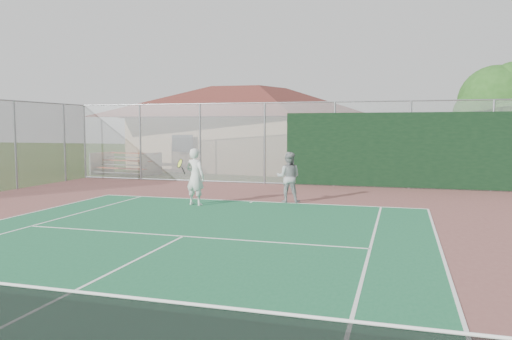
% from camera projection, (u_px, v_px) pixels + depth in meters
% --- Properties ---
extents(back_fence, '(20.08, 0.11, 3.53)m').
position_uv_depth(back_fence, '(337.00, 146.00, 20.62)').
color(back_fence, gray).
rests_on(back_fence, ground).
extents(side_fence_left, '(0.08, 9.00, 3.50)m').
position_uv_depth(side_fence_left, '(15.00, 145.00, 19.71)').
color(side_fence_left, gray).
rests_on(side_fence_left, ground).
extents(clubhouse, '(14.40, 10.73, 5.70)m').
position_uv_depth(clubhouse, '(250.00, 120.00, 29.50)').
color(clubhouse, tan).
rests_on(clubhouse, ground).
extents(bleachers, '(3.18, 2.07, 1.13)m').
position_uv_depth(bleachers, '(126.00, 163.00, 25.87)').
color(bleachers, '#B94A2A').
rests_on(bleachers, ground).
extents(tree, '(3.68, 3.49, 5.14)m').
position_uv_depth(tree, '(499.00, 105.00, 20.81)').
color(tree, '#372314').
rests_on(tree, ground).
extents(player_white_front, '(0.95, 0.79, 1.79)m').
position_uv_depth(player_white_front, '(195.00, 177.00, 15.64)').
color(player_white_front, silver).
rests_on(player_white_front, ground).
extents(player_grey_back, '(0.85, 0.69, 1.64)m').
position_uv_depth(player_grey_back, '(288.00, 178.00, 16.23)').
color(player_grey_back, '#999B9E').
rests_on(player_grey_back, ground).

